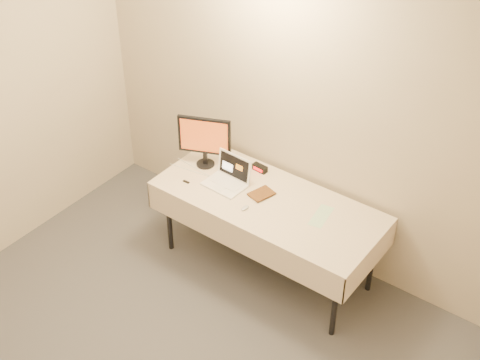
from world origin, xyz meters
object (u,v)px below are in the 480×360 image
Objects in this scene: table at (268,206)px; monitor at (205,138)px; laptop at (229,177)px; book at (256,181)px.

monitor is (-0.71, 0.08, 0.33)m from table.
laptop is at bearing -178.89° from table.
book is (0.56, -0.04, -0.17)m from monitor.
table is 5.45× the size of laptop.
monitor is at bearing 166.69° from laptop.
monitor reaches higher than book.
table is at bearing 0.38° from book.
monitor reaches higher than laptop.
table is 0.41m from laptop.
monitor is 0.58m from book.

